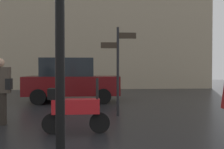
# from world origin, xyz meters

# --- Properties ---
(pedestrian_with_bag) EXTENTS (0.53, 0.24, 1.71)m
(pedestrian_with_bag) POSITION_xyz_m (-1.89, 3.93, 0.97)
(pedestrian_with_bag) COLOR #2A241E
(pedestrian_with_bag) RESTS_ON ground
(parked_scooter) EXTENTS (1.50, 0.32, 1.23)m
(parked_scooter) POSITION_xyz_m (0.04, 2.91, 0.56)
(parked_scooter) COLOR black
(parked_scooter) RESTS_ON ground
(parked_car_left) EXTENTS (4.02, 2.08, 1.90)m
(parked_car_left) POSITION_xyz_m (-0.46, 8.48, 0.96)
(parked_car_left) COLOR #590C0F
(parked_car_left) RESTS_ON ground
(street_signpost) EXTENTS (1.08, 0.08, 2.71)m
(street_signpost) POSITION_xyz_m (1.23, 4.92, 1.65)
(street_signpost) COLOR black
(street_signpost) RESTS_ON ground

